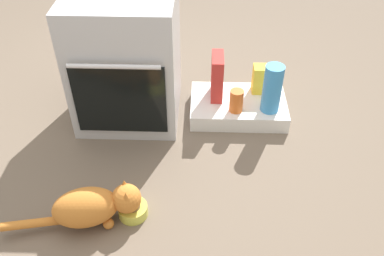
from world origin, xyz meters
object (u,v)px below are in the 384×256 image
at_px(cat, 93,206).
at_px(cereal_box, 217,77).
at_px(food_bowl, 133,210).
at_px(snack_bag, 262,79).
at_px(oven, 126,57).
at_px(pantry_cabinet, 238,106).
at_px(sauce_jar, 236,101).
at_px(water_bottle, 272,89).

distance_m(cat, cereal_box, 1.08).
xyz_separation_m(food_bowl, snack_bag, (0.69, 0.92, 0.16)).
distance_m(oven, pantry_cabinet, 0.75).
bearing_deg(sauce_jar, pantry_cabinet, 77.57).
height_order(oven, food_bowl, oven).
bearing_deg(pantry_cabinet, food_bowl, -123.76).
relative_size(cereal_box, sauce_jar, 2.00).
bearing_deg(snack_bag, cat, -131.95).
distance_m(oven, cereal_box, 0.55).
distance_m(cereal_box, snack_bag, 0.29).
bearing_deg(cereal_box, snack_bag, 11.27).
distance_m(pantry_cabinet, water_bottle, 0.28).
xyz_separation_m(food_bowl, water_bottle, (0.72, 0.73, 0.22)).
distance_m(cat, snack_bag, 1.29).
relative_size(food_bowl, cat, 0.23).
bearing_deg(oven, water_bottle, -6.33).
height_order(cat, sauce_jar, sauce_jar).
relative_size(pantry_cabinet, cereal_box, 2.10).
relative_size(cat, water_bottle, 2.11).
distance_m(cat, water_bottle, 1.19).
bearing_deg(cat, snack_bag, 33.68).
height_order(food_bowl, water_bottle, water_bottle).
bearing_deg(sauce_jar, oven, 170.32).
xyz_separation_m(pantry_cabinet, food_bowl, (-0.55, -0.82, -0.02)).
bearing_deg(oven, cereal_box, 4.15).
bearing_deg(snack_bag, oven, -173.35).
height_order(pantry_cabinet, water_bottle, water_bottle).
bearing_deg(cat, water_bottle, 26.36).
bearing_deg(oven, sauce_jar, -9.68).
relative_size(sauce_jar, water_bottle, 0.47).
relative_size(cereal_box, snack_bag, 1.56).
xyz_separation_m(pantry_cabinet, sauce_jar, (-0.02, -0.11, 0.12)).
height_order(cat, cereal_box, cereal_box).
distance_m(oven, water_bottle, 0.86).
xyz_separation_m(food_bowl, sauce_jar, (0.52, 0.71, 0.14)).
xyz_separation_m(oven, pantry_cabinet, (0.67, -0.01, -0.33)).
distance_m(pantry_cabinet, sauce_jar, 0.16).
bearing_deg(sauce_jar, cereal_box, 127.53).
height_order(food_bowl, cat, cat).
distance_m(pantry_cabinet, snack_bag, 0.23).
distance_m(food_bowl, sauce_jar, 0.89).
xyz_separation_m(cat, snack_bag, (0.86, 0.96, 0.08)).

